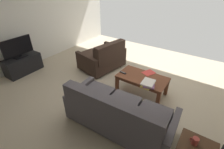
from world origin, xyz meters
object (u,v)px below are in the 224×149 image
(coffee_table, at_px, (142,79))
(flat_tv, at_px, (17,47))
(coffee_mug, at_px, (195,141))
(tv_remote, at_px, (123,73))
(sofa_main, at_px, (117,114))
(loose_magazine, at_px, (149,73))
(loveseat_near, at_px, (103,58))
(book_stack, at_px, (148,84))
(tv_stand, at_px, (23,65))

(coffee_table, distance_m, flat_tv, 3.32)
(coffee_mug, xyz_separation_m, tv_remote, (1.72, -1.12, -0.14))
(sofa_main, height_order, loose_magazine, sofa_main)
(loveseat_near, distance_m, book_stack, 1.80)
(coffee_mug, height_order, tv_remote, coffee_mug)
(tv_stand, bearing_deg, sofa_main, 176.75)
(book_stack, distance_m, tv_remote, 0.70)
(tv_remote, height_order, loose_magazine, tv_remote)
(tv_remote, bearing_deg, sofa_main, 116.88)
(tv_stand, xyz_separation_m, book_stack, (-3.38, -0.76, 0.25))
(coffee_table, height_order, book_stack, book_stack)
(coffee_table, relative_size, book_stack, 3.07)
(loveseat_near, relative_size, coffee_mug, 12.88)
(coffee_mug, bearing_deg, loveseat_near, -31.52)
(sofa_main, relative_size, tv_stand, 2.00)
(flat_tv, bearing_deg, coffee_table, -162.40)
(book_stack, distance_m, loose_magazine, 0.52)
(tv_stand, distance_m, coffee_mug, 4.44)
(book_stack, bearing_deg, coffee_table, -45.39)
(coffee_table, bearing_deg, book_stack, 134.61)
(loveseat_near, distance_m, tv_remote, 1.12)
(coffee_table, height_order, flat_tv, flat_tv)
(loveseat_near, height_order, tv_stand, loveseat_near)
(coffee_table, xyz_separation_m, loose_magazine, (-0.04, -0.24, 0.07))
(sofa_main, bearing_deg, loveseat_near, -46.69)
(loveseat_near, bearing_deg, coffee_mug, 148.48)
(coffee_table, xyz_separation_m, tv_remote, (0.45, 0.10, 0.08))
(sofa_main, height_order, tv_stand, sofa_main)
(sofa_main, height_order, loveseat_near, sofa_main)
(flat_tv, height_order, coffee_mug, flat_tv)
(book_stack, xyz_separation_m, tv_remote, (0.68, -0.14, -0.04))
(sofa_main, bearing_deg, coffee_mug, 178.10)
(tv_stand, height_order, coffee_mug, coffee_mug)
(tv_stand, xyz_separation_m, coffee_mug, (-4.42, 0.22, 0.35))
(coffee_table, bearing_deg, sofa_main, 94.91)
(sofa_main, bearing_deg, tv_stand, -3.25)
(sofa_main, relative_size, loveseat_near, 1.45)
(book_stack, relative_size, tv_remote, 2.15)
(tv_stand, bearing_deg, flat_tv, 128.67)
(coffee_table, xyz_separation_m, flat_tv, (3.14, 1.00, 0.37))
(flat_tv, bearing_deg, tv_stand, -51.33)
(loveseat_near, bearing_deg, tv_remote, 151.13)
(tv_stand, distance_m, flat_tv, 0.51)
(tv_stand, relative_size, coffee_mug, 9.30)
(sofa_main, xyz_separation_m, book_stack, (-0.13, -0.94, 0.13))
(coffee_mug, bearing_deg, sofa_main, -1.90)
(coffee_table, height_order, tv_remote, tv_remote)
(tv_stand, distance_m, book_stack, 3.47)
(flat_tv, bearing_deg, sofa_main, 176.76)
(sofa_main, xyz_separation_m, loose_magazine, (0.06, -1.42, 0.08))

